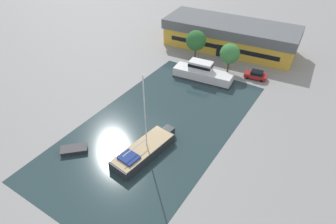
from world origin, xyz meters
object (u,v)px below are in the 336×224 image
quay_tree_near_building (196,41)px  warehouse_building (230,35)px  parked_car (256,75)px  small_dinghy (74,150)px  sailboat_moored (144,150)px  motor_cruiser (202,73)px  quay_tree_by_water (230,54)px

quay_tree_near_building → warehouse_building: bearing=70.6°
quay_tree_near_building → parked_car: 13.87m
quay_tree_near_building → small_dinghy: quay_tree_near_building is taller
parked_car → small_dinghy: 35.88m
sailboat_moored → motor_cruiser: size_ratio=1.06×
quay_tree_near_building → parked_car: quay_tree_near_building is taller
sailboat_moored → quay_tree_by_water: bearing=96.2°
quay_tree_by_water → parked_car: bearing=4.3°
sailboat_moored → small_dinghy: bearing=-143.6°
warehouse_building → quay_tree_by_water: (4.31, -10.38, 0.93)m
parked_car → sailboat_moored: (-5.83, -28.01, -0.04)m
parked_car → motor_cruiser: size_ratio=0.38×
sailboat_moored → motor_cruiser: (-2.73, 22.28, 0.55)m
quay_tree_by_water → motor_cruiser: size_ratio=0.51×
quay_tree_near_building → motor_cruiser: 8.26m
quay_tree_by_water → motor_cruiser: bearing=-119.0°
quay_tree_by_water → parked_car: size_ratio=1.34×
warehouse_building → motor_cruiser: bearing=-90.6°
quay_tree_near_building → small_dinghy: size_ratio=1.72×
warehouse_building → parked_car: 14.22m
sailboat_moored → small_dinghy: size_ratio=3.20×
warehouse_building → quay_tree_by_water: size_ratio=5.11×
quay_tree_by_water → sailboat_moored: size_ratio=0.48×
motor_cruiser → small_dinghy: motor_cruiser is taller
sailboat_moored → motor_cruiser: sailboat_moored is taller
quay_tree_near_building → sailboat_moored: (7.53, -28.18, -3.77)m
parked_car → small_dinghy: size_ratio=1.14×
warehouse_building → sailboat_moored: 38.25m
parked_car → warehouse_building: bearing=37.1°
parked_car → motor_cruiser: 10.31m
quay_tree_by_water → motor_cruiser: 6.62m
warehouse_building → motor_cruiser: (1.36, -15.69, -1.69)m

